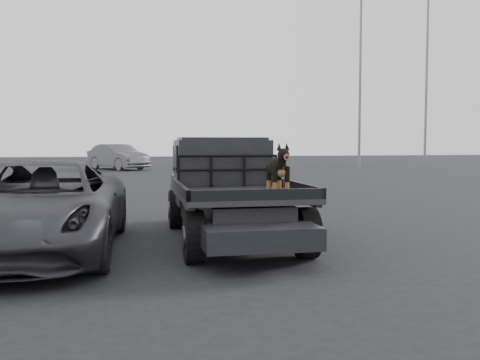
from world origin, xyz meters
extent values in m
plane|color=black|center=(0.00, 0.00, 0.00)|extent=(120.00, 120.00, 0.00)
imported|color=#302F35|center=(-3.40, 1.27, 0.71)|extent=(2.59, 5.24, 1.43)
imported|color=#535257|center=(-2.94, 27.43, 0.81)|extent=(4.12, 5.03, 1.61)
cylinder|color=slate|center=(12.98, 26.46, 6.12)|extent=(0.18, 0.18, 12.24)
cylinder|color=slate|center=(18.94, 28.32, 7.40)|extent=(0.18, 0.18, 14.81)
camera|label=1|loc=(-1.97, -7.31, 1.70)|focal=40.00mm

